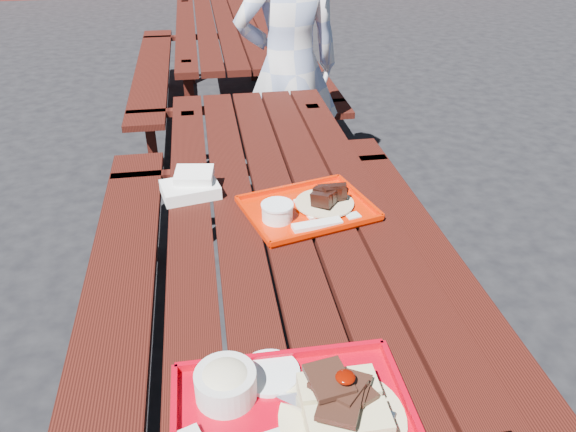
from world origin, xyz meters
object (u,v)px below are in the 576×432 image
object	(u,v)px
near_tray	(293,408)
far_tray	(307,208)
picnic_table_near	(281,257)
person	(289,69)
picnic_table_far	(227,49)

from	to	relation	value
near_tray	far_tray	xyz separation A→B (m)	(0.18, 0.81, -0.02)
near_tray	far_tray	distance (m)	0.83
picnic_table_near	near_tray	distance (m)	0.87
picnic_table_near	far_tray	distance (m)	0.23
near_tray	person	size ratio (longest dim) A/B	0.30
near_tray	picnic_table_near	bearing A→B (deg)	83.09
near_tray	far_tray	size ratio (longest dim) A/B	1.05
picnic_table_near	picnic_table_far	size ratio (longest dim) A/B	1.00
picnic_table_far	picnic_table_near	bearing A→B (deg)	-90.00
person	picnic_table_far	bearing A→B (deg)	-88.20
picnic_table_far	near_tray	bearing A→B (deg)	-91.59
far_tray	person	xyz separation A→B (m)	(0.17, 1.41, 0.04)
picnic_table_near	near_tray	world-z (taller)	near_tray
near_tray	person	world-z (taller)	person
picnic_table_near	far_tray	size ratio (longest dim) A/B	5.13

